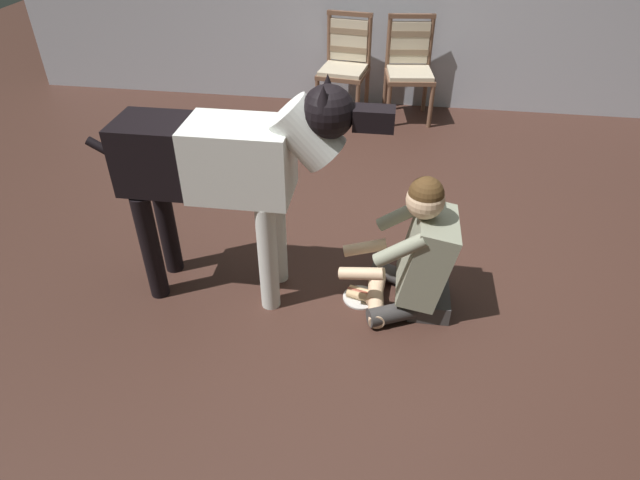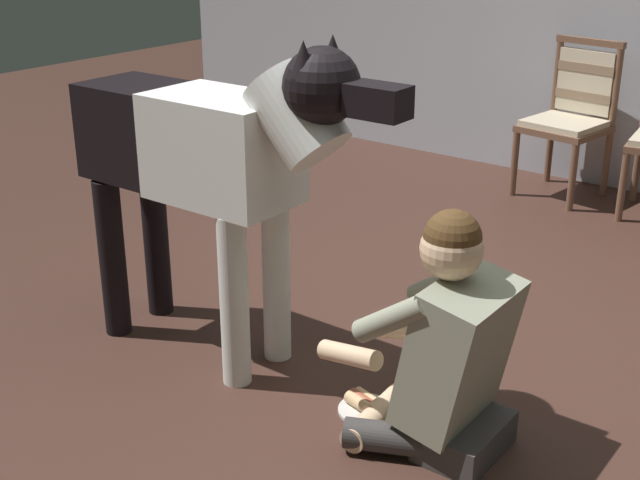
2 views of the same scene
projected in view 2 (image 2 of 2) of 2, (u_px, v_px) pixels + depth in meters
The scene contains 5 objects.
ground_plane at pixel (429, 377), 3.46m from camera, with size 14.02×14.02×0.00m, color #41271F.
dining_chair_left_of_pair at pixel (573, 111), 5.43m from camera, with size 0.52×0.52×0.98m.
person_sitting_on_floor at pixel (445, 352), 2.92m from camera, with size 0.67×0.58×0.87m.
large_dog at pixel (210, 155), 3.32m from camera, with size 1.67×0.37×1.37m.
hot_dog_on_plate at pixel (367, 405), 3.22m from camera, with size 0.22×0.22×0.06m.
Camera 2 is at (1.48, -2.66, 1.80)m, focal length 48.18 mm.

